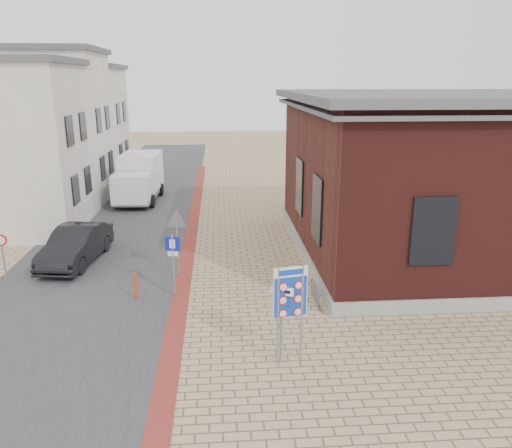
{
  "coord_description": "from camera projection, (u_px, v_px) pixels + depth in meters",
  "views": [
    {
      "loc": [
        -0.57,
        -13.28,
        7.33
      ],
      "look_at": [
        0.75,
        4.24,
        2.2
      ],
      "focal_mm": 35.0,
      "sensor_mm": 36.0,
      "label": 1
    }
  ],
  "objects": [
    {
      "name": "bike_rack",
      "position": [
        316.0,
        294.0,
        17.04
      ],
      "size": [
        0.08,
        1.8,
        0.6
      ],
      "color": "slate",
      "rests_on": "ground"
    },
    {
      "name": "ground",
      "position": [
        242.0,
        335.0,
        14.81
      ],
      "size": [
        120.0,
        120.0,
        0.0
      ],
      "primitive_type": "plane",
      "color": "tan",
      "rests_on": "ground"
    },
    {
      "name": "speed_sign",
      "position": [
        2.0,
        252.0,
        18.15
      ],
      "size": [
        0.46,
        0.07,
        1.95
      ],
      "rotation": [
        0.0,
        0.0,
        0.04
      ],
      "color": "gray",
      "rests_on": "ground"
    },
    {
      "name": "bollard",
      "position": [
        136.0,
        286.0,
        17.1
      ],
      "size": [
        0.11,
        0.11,
        1.0
      ],
      "primitive_type": "cylinder",
      "rotation": [
        0.0,
        0.0,
        0.21
      ],
      "color": "red",
      "rests_on": "ground"
    },
    {
      "name": "brick_building",
      "position": [
        444.0,
        173.0,
        21.18
      ],
      "size": [
        13.0,
        13.0,
        6.8
      ],
      "color": "gray",
      "rests_on": "ground"
    },
    {
      "name": "border_sign",
      "position": [
        290.0,
        295.0,
        12.92
      ],
      "size": [
        0.92,
        0.23,
        2.72
      ],
      "rotation": [
        0.0,
        0.0,
        0.2
      ],
      "color": "gray",
      "rests_on": "ground"
    },
    {
      "name": "townhouse_near",
      "position": [
        4.0,
        146.0,
        24.33
      ],
      "size": [
        7.4,
        6.4,
        8.3
      ],
      "color": "beige",
      "rests_on": "ground"
    },
    {
      "name": "yield_sign",
      "position": [
        177.0,
        226.0,
        18.58
      ],
      "size": [
        0.95,
        0.09,
        2.67
      ],
      "rotation": [
        0.0,
        0.0,
        -0.03
      ],
      "color": "gray",
      "rests_on": "ground"
    },
    {
      "name": "essen_sign",
      "position": [
        281.0,
        310.0,
        13.02
      ],
      "size": [
        0.6,
        0.25,
        2.31
      ],
      "rotation": [
        0.0,
        0.0,
        -0.35
      ],
      "color": "gray",
      "rests_on": "ground"
    },
    {
      "name": "townhouse_mid",
      "position": [
        44.0,
        127.0,
        29.97
      ],
      "size": [
        7.4,
        6.4,
        9.1
      ],
      "color": "beige",
      "rests_on": "ground"
    },
    {
      "name": "sedan",
      "position": [
        76.0,
        245.0,
        20.49
      ],
      "size": [
        2.22,
        4.75,
        1.51
      ],
      "primitive_type": "imported",
      "rotation": [
        0.0,
        0.0,
        -0.14
      ],
      "color": "black",
      "rests_on": "ground"
    },
    {
      "name": "curb_strip",
      "position": [
        191.0,
        235.0,
        24.23
      ],
      "size": [
        0.6,
        40.0,
        0.02
      ],
      "primitive_type": "cube",
      "color": "maroon",
      "rests_on": "ground"
    },
    {
      "name": "parking_sign",
      "position": [
        173.0,
        255.0,
        17.04
      ],
      "size": [
        0.5,
        0.14,
        2.26
      ],
      "rotation": [
        0.0,
        0.0,
        -0.21
      ],
      "color": "gray",
      "rests_on": "ground"
    },
    {
      "name": "box_truck",
      "position": [
        139.0,
        178.0,
        30.69
      ],
      "size": [
        2.57,
        5.57,
        2.86
      ],
      "rotation": [
        0.0,
        0.0,
        -0.05
      ],
      "color": "slate",
      "rests_on": "ground"
    },
    {
      "name": "road_strip",
      "position": [
        134.0,
        211.0,
        28.77
      ],
      "size": [
        7.0,
        60.0,
        0.02
      ],
      "primitive_type": "cube",
      "color": "#38383A",
      "rests_on": "ground"
    },
    {
      "name": "townhouse_far",
      "position": [
        73.0,
        125.0,
        35.82
      ],
      "size": [
        7.4,
        6.4,
        8.3
      ],
      "color": "beige",
      "rests_on": "ground"
    }
  ]
}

